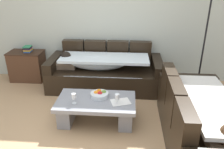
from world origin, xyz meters
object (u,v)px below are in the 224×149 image
coffee_table (96,108)px  side_cabinet (27,66)px  couch_near_window (201,123)px  book_stack_on_cabinet (28,49)px  wine_glass_near_right (117,97)px  open_magazine (121,102)px  floor_lamp (203,36)px  fruit_bowl (100,94)px  couch_along_wall (104,72)px  wine_glass_near_left (74,96)px

coffee_table → side_cabinet: (-1.71, 1.44, 0.08)m
couch_near_window → book_stack_on_cabinet: couch_near_window is taller
wine_glass_near_right → side_cabinet: side_cabinet is taller
wine_glass_near_right → open_magazine: 0.13m
wine_glass_near_right → floor_lamp: floor_lamp is taller
floor_lamp → coffee_table: bearing=-147.7°
couch_near_window → floor_lamp: size_ratio=1.03×
side_cabinet → couch_near_window: bearing=-30.6°
fruit_bowl → open_magazine: fruit_bowl is taller
couch_along_wall → side_cabinet: size_ratio=3.11×
couch_along_wall → wine_glass_near_right: (0.35, -1.31, 0.16)m
coffee_table → wine_glass_near_left: (-0.31, -0.13, 0.26)m
coffee_table → open_magazine: size_ratio=4.29×
wine_glass_near_left → side_cabinet: size_ratio=0.23×
coffee_table → fruit_bowl: fruit_bowl is taller
book_stack_on_cabinet → floor_lamp: bearing=-4.9°
couch_along_wall → book_stack_on_cabinet: 1.68m
couch_along_wall → couch_near_window: 2.21m
side_cabinet → wine_glass_near_right: bearing=-37.0°
wine_glass_near_left → floor_lamp: floor_lamp is taller
wine_glass_near_left → side_cabinet: 2.11m
fruit_bowl → wine_glass_near_right: wine_glass_near_right is taller
floor_lamp → couch_near_window: bearing=-102.6°
fruit_bowl → wine_glass_near_left: bearing=-146.7°
open_magazine → couch_near_window: bearing=-38.2°
floor_lamp → wine_glass_near_right: bearing=-140.0°
book_stack_on_cabinet → couch_near_window: bearing=-31.2°
couch_along_wall → coffee_table: (0.02, -1.21, -0.09)m
fruit_bowl → wine_glass_near_right: bearing=-34.2°
couch_along_wall → coffee_table: bearing=-89.1°
fruit_bowl → side_cabinet: size_ratio=0.39×
couch_near_window → wine_glass_near_right: (-1.12, 0.34, 0.16)m
couch_along_wall → fruit_bowl: size_ratio=8.00×
wine_glass_near_left → book_stack_on_cabinet: (-1.34, 1.57, 0.21)m
side_cabinet → coffee_table: bearing=-40.1°
couch_near_window → floor_lamp: floor_lamp is taller
wine_glass_near_right → fruit_bowl: bearing=145.8°
wine_glass_near_right → couch_along_wall: bearing=105.0°
open_magazine → floor_lamp: (1.43, 1.19, 0.73)m
wine_glass_near_left → floor_lamp: (2.11, 1.27, 0.62)m
fruit_bowl → book_stack_on_cabinet: size_ratio=1.22×
floor_lamp → side_cabinet: bearing=175.2°
couch_near_window → fruit_bowl: couch_near_window is taller
fruit_bowl → wine_glass_near_right: (0.29, -0.19, 0.07)m
couch_along_wall → wine_glass_near_left: bearing=-102.0°
wine_glass_near_left → book_stack_on_cabinet: bearing=130.5°
couch_along_wall → couch_near_window: size_ratio=1.12×
fruit_bowl → open_magazine: bearing=-23.5°
wine_glass_near_left → wine_glass_near_right: (0.64, 0.03, 0.00)m
open_magazine → side_cabinet: 2.56m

